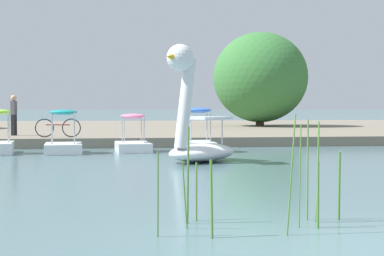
# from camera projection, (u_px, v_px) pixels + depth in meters

# --- Properties ---
(ground_plane) EXTENTS (472.16, 472.16, 0.00)m
(ground_plane) POSITION_uv_depth(u_px,v_px,m) (347.00, 248.00, 7.16)
(ground_plane) COLOR slate
(shore_bank_far) EXTENTS (115.52, 27.63, 0.39)m
(shore_bank_far) POSITION_uv_depth(u_px,v_px,m) (157.00, 129.00, 37.89)
(shore_bank_far) COLOR slate
(shore_bank_far) RESTS_ON ground_plane
(swan_boat) EXTENTS (2.90, 2.94, 3.44)m
(swan_boat) POSITION_uv_depth(u_px,v_px,m) (196.00, 129.00, 17.95)
(swan_boat) COLOR white
(swan_boat) RESTS_ON ground_plane
(pedal_boat_blue) EXTENTS (1.15, 2.04, 1.61)m
(pedal_boat_blue) POSITION_uv_depth(u_px,v_px,m) (197.00, 140.00, 21.90)
(pedal_boat_blue) COLOR white
(pedal_boat_blue) RESTS_ON ground_plane
(pedal_boat_pink) EXTENTS (1.33, 2.19, 1.39)m
(pedal_boat_pink) POSITION_uv_depth(u_px,v_px,m) (133.00, 141.00, 22.08)
(pedal_boat_pink) COLOR white
(pedal_boat_pink) RESTS_ON ground_plane
(pedal_boat_teal) EXTENTS (1.40, 2.05, 1.55)m
(pedal_boat_teal) POSITION_uv_depth(u_px,v_px,m) (63.00, 141.00, 21.26)
(pedal_boat_teal) COLOR white
(pedal_boat_teal) RESTS_ON ground_plane
(tree_willow_overhanging) EXTENTS (7.94, 8.10, 5.88)m
(tree_willow_overhanging) POSITION_uv_depth(u_px,v_px,m) (260.00, 77.00, 37.90)
(tree_willow_overhanging) COLOR #423323
(tree_willow_overhanging) RESTS_ON shore_bank_far
(person_on_path) EXTENTS (0.27, 0.28, 1.74)m
(person_on_path) POSITION_uv_depth(u_px,v_px,m) (14.00, 113.00, 26.01)
(person_on_path) COLOR black
(person_on_path) RESTS_ON shore_bank_far
(bicycle_parked) EXTENTS (1.83, 0.09, 0.77)m
(bicycle_parked) POSITION_uv_depth(u_px,v_px,m) (58.00, 128.00, 24.55)
(bicycle_parked) COLOR black
(bicycle_parked) RESTS_ON shore_bank_far
(reed_clump_foreground) EXTENTS (2.75, 1.29, 1.57)m
(reed_clump_foreground) POSITION_uv_depth(u_px,v_px,m) (264.00, 184.00, 8.43)
(reed_clump_foreground) COLOR #4C7F33
(reed_clump_foreground) RESTS_ON ground_plane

